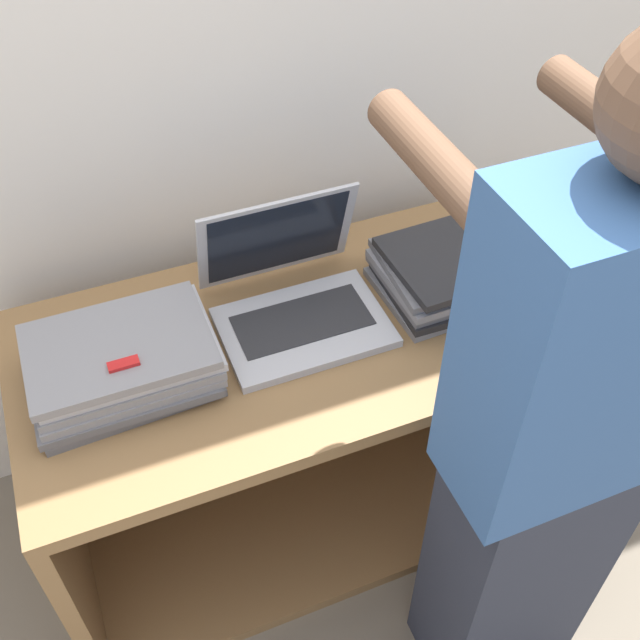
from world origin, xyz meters
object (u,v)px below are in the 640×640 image
at_px(person, 553,450).
at_px(laptop_open, 295,297).
at_px(laptop_stack_right, 462,268).
at_px(laptop_stack_left, 122,362).

bearing_deg(person, laptop_open, 115.07).
relative_size(laptop_open, laptop_stack_right, 0.94).
distance_m(laptop_open, laptop_stack_right, 0.39).
distance_m(laptop_stack_right, person, 0.54).
height_order(laptop_stack_right, person, person).
relative_size(laptop_stack_right, person, 0.25).
height_order(laptop_stack_left, person, person).
height_order(laptop_stack_left, laptop_stack_right, same).
bearing_deg(laptop_open, laptop_stack_right, -7.96).
xyz_separation_m(laptop_open, laptop_stack_left, (-0.39, -0.05, 0.00)).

